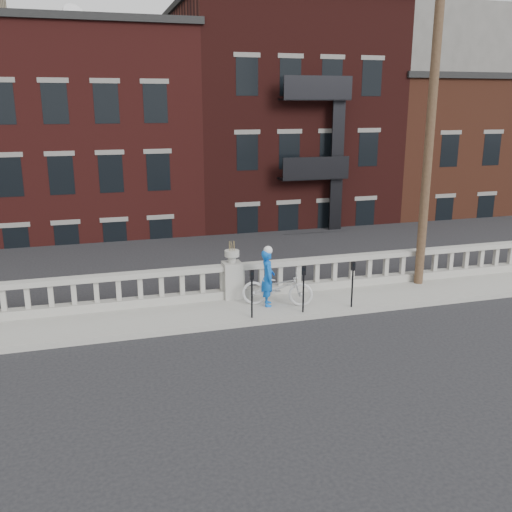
% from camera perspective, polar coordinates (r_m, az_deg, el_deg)
% --- Properties ---
extents(ground, '(120.00, 120.00, 0.00)m').
position_cam_1_polar(ground, '(13.92, 1.67, -9.87)').
color(ground, black).
rests_on(ground, ground).
extents(sidewalk, '(32.00, 2.20, 0.15)m').
position_cam_1_polar(sidewalk, '(16.54, -1.56, -5.42)').
color(sidewalk, gray).
rests_on(sidewalk, ground).
extents(balustrade, '(28.00, 0.34, 1.03)m').
position_cam_1_polar(balustrade, '(17.23, -2.39, -2.59)').
color(balustrade, gray).
rests_on(balustrade, sidewalk).
extents(planter_pedestal, '(0.55, 0.55, 1.76)m').
position_cam_1_polar(planter_pedestal, '(17.17, -2.40, -1.99)').
color(planter_pedestal, gray).
rests_on(planter_pedestal, sidewalk).
extents(lower_level, '(80.00, 44.00, 20.80)m').
position_cam_1_polar(lower_level, '(35.46, -9.19, 9.68)').
color(lower_level, '#605E59').
rests_on(lower_level, ground).
extents(utility_pole, '(1.60, 0.28, 10.00)m').
position_cam_1_polar(utility_pole, '(18.61, 17.05, 12.50)').
color(utility_pole, '#422D1E').
rests_on(utility_pole, sidewalk).
extents(parking_meter_b, '(0.10, 0.09, 1.36)m').
position_cam_1_polar(parking_meter_b, '(15.49, -0.42, -3.26)').
color(parking_meter_b, black).
rests_on(parking_meter_b, sidewalk).
extents(parking_meter_c, '(0.10, 0.09, 1.36)m').
position_cam_1_polar(parking_meter_c, '(15.95, 4.78, -2.76)').
color(parking_meter_c, black).
rests_on(parking_meter_c, sidewalk).
extents(parking_meter_d, '(0.10, 0.09, 1.36)m').
position_cam_1_polar(parking_meter_d, '(16.53, 9.64, -2.28)').
color(parking_meter_d, black).
rests_on(parking_meter_d, sidewalk).
extents(bicycle, '(2.18, 1.43, 1.08)m').
position_cam_1_polar(bicycle, '(16.56, 2.15, -3.14)').
color(bicycle, silver).
rests_on(bicycle, sidewalk).
extents(cyclist, '(0.52, 0.68, 1.67)m').
position_cam_1_polar(cyclist, '(16.46, 1.19, -2.18)').
color(cyclist, blue).
rests_on(cyclist, sidewalk).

